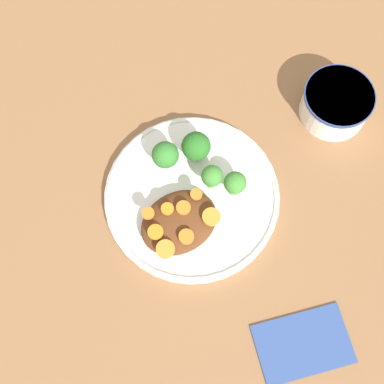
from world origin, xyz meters
name	(u,v)px	position (x,y,z in m)	size (l,w,h in m)	color
ground_plane	(192,199)	(0.00, 0.00, 0.00)	(4.00, 4.00, 0.00)	#8C603D
plate	(192,196)	(0.00, 0.00, 0.01)	(0.27, 0.27, 0.02)	white
dip_bowl	(336,103)	(0.28, 0.01, 0.03)	(0.11, 0.11, 0.06)	white
stew_mound	(179,222)	(-0.04, -0.03, 0.03)	(0.12, 0.09, 0.03)	#5B3319
broccoli_floret_0	(235,183)	(0.06, -0.03, 0.04)	(0.03, 0.03, 0.05)	#759E51
broccoli_floret_1	(211,175)	(0.04, 0.00, 0.05)	(0.03, 0.03, 0.05)	#7FA85B
broccoli_floret_2	(196,147)	(0.04, 0.05, 0.05)	(0.05, 0.05, 0.06)	#7FA85B
broccoli_floret_3	(165,155)	(-0.01, 0.07, 0.05)	(0.04, 0.04, 0.05)	#7FA85B
carrot_slice_0	(186,237)	(-0.05, -0.06, 0.05)	(0.02, 0.02, 0.01)	orange
carrot_slice_1	(183,208)	(-0.03, -0.02, 0.05)	(0.02, 0.02, 0.01)	orange
carrot_slice_2	(149,215)	(-0.08, 0.00, 0.05)	(0.02, 0.02, 0.01)	orange
carrot_slice_3	(210,218)	(0.00, -0.05, 0.05)	(0.03, 0.03, 0.01)	orange
carrot_slice_4	(198,193)	(0.00, -0.01, 0.05)	(0.02, 0.02, 0.00)	orange
carrot_slice_5	(165,249)	(-0.08, -0.06, 0.05)	(0.03, 0.03, 0.01)	orange
carrot_slice_6	(155,232)	(-0.08, -0.03, 0.05)	(0.02, 0.02, 0.00)	orange
carrot_slice_7	(167,209)	(-0.05, -0.01, 0.05)	(0.02, 0.02, 0.00)	orange
napkin	(303,344)	(0.02, -0.27, 0.00)	(0.15, 0.12, 0.01)	#334C8C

